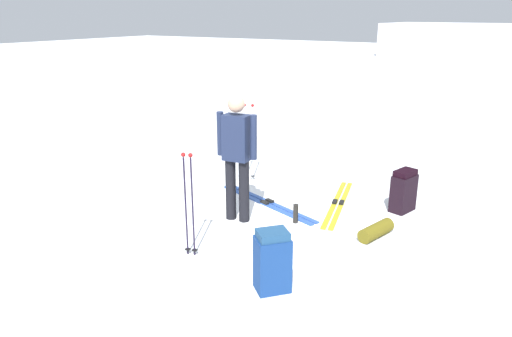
{
  "coord_description": "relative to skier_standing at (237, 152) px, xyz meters",
  "views": [
    {
      "loc": [
        3.21,
        -5.26,
        2.7
      ],
      "look_at": [
        0.0,
        0.0,
        0.7
      ],
      "focal_mm": 33.94,
      "sensor_mm": 36.0,
      "label": 1
    }
  ],
  "objects": [
    {
      "name": "distant_snow_ridge",
      "position": [
        0.6,
        27.72,
        0.07
      ],
      "size": [
        14.24,
        6.24,
        2.04
      ],
      "primitive_type": "cube",
      "rotation": [
        0.0,
        0.0,
        -0.09
      ],
      "color": "white",
      "rests_on": "ground_plane"
    },
    {
      "name": "ground_plane",
      "position": [
        0.16,
        0.21,
        -0.95
      ],
      "size": [
        80.0,
        80.0,
        0.0
      ],
      "primitive_type": "plane",
      "color": "white"
    },
    {
      "name": "ski_pair_far",
      "position": [
        0.06,
        0.7,
        -0.94
      ],
      "size": [
        1.9,
        0.78,
        0.05
      ],
      "color": "#2C52A5",
      "rests_on": "ground_plane"
    },
    {
      "name": "skier_standing",
      "position": [
        0.0,
        0.0,
        0.0
      ],
      "size": [
        0.57,
        0.26,
        1.7
      ],
      "color": "black",
      "rests_on": "ground_plane"
    },
    {
      "name": "ski_poles_planted_far",
      "position": [
        0.09,
        -1.12,
        -0.27
      ],
      "size": [
        0.15,
        0.09,
        1.24
      ],
      "color": "black",
      "rests_on": "ground_plane"
    },
    {
      "name": "backpack_large_dark",
      "position": [
        1.83,
        1.47,
        -0.66
      ],
      "size": [
        0.32,
        0.42,
        0.61
      ],
      "color": "black",
      "rests_on": "ground_plane"
    },
    {
      "name": "thermos_bottle",
      "position": [
        0.72,
        0.32,
        -0.82
      ],
      "size": [
        0.07,
        0.07,
        0.26
      ],
      "primitive_type": "cylinder",
      "color": "black",
      "rests_on": "ground_plane"
    },
    {
      "name": "ski_pair_near",
      "position": [
        0.96,
        1.23,
        -0.94
      ],
      "size": [
        0.6,
        1.87,
        0.05
      ],
      "color": "#AEA01E",
      "rests_on": "ground_plane"
    },
    {
      "name": "ski_poles_planted_near",
      "position": [
        -0.76,
        1.5,
        -0.24
      ],
      "size": [
        0.2,
        0.11,
        1.29
      ],
      "color": "#ADB3C4",
      "rests_on": "ground_plane"
    },
    {
      "name": "backpack_bright",
      "position": [
        1.27,
        -1.28,
        -0.64
      ],
      "size": [
        0.42,
        0.42,
        0.65
      ],
      "color": "navy",
      "rests_on": "ground_plane"
    },
    {
      "name": "sleeping_mat_rolled",
      "position": [
        1.78,
        0.45,
        -0.86
      ],
      "size": [
        0.32,
        0.58,
        0.18
      ],
      "primitive_type": "cylinder",
      "rotation": [
        0.0,
        1.57,
        1.3
      ],
      "color": "brown",
      "rests_on": "ground_plane"
    }
  ]
}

